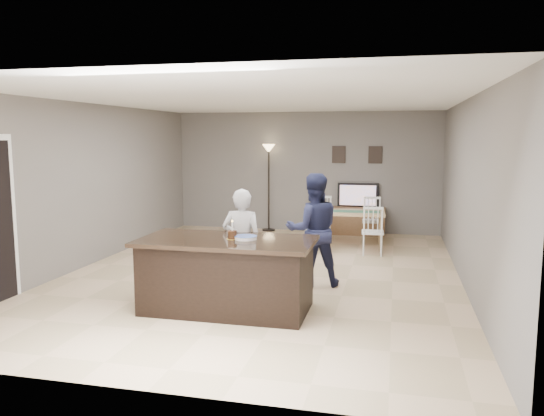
% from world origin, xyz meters
% --- Properties ---
extents(floor, '(8.00, 8.00, 0.00)m').
position_xyz_m(floor, '(0.00, 0.00, 0.00)').
color(floor, tan).
rests_on(floor, ground).
extents(room_shell, '(8.00, 8.00, 8.00)m').
position_xyz_m(room_shell, '(0.00, 0.00, 1.68)').
color(room_shell, slate).
rests_on(room_shell, floor).
extents(kitchen_island, '(2.15, 1.10, 0.90)m').
position_xyz_m(kitchen_island, '(0.00, -1.80, 0.45)').
color(kitchen_island, black).
rests_on(kitchen_island, floor).
extents(tv_console, '(1.20, 0.40, 0.60)m').
position_xyz_m(tv_console, '(1.20, 3.77, 0.30)').
color(tv_console, brown).
rests_on(tv_console, floor).
extents(television, '(0.91, 0.12, 0.53)m').
position_xyz_m(television, '(1.20, 3.84, 0.86)').
color(television, black).
rests_on(television, tv_console).
extents(tv_screen_glow, '(0.78, 0.00, 0.78)m').
position_xyz_m(tv_screen_glow, '(1.20, 3.76, 0.87)').
color(tv_screen_glow, orange).
rests_on(tv_screen_glow, tv_console).
extents(picture_frames, '(1.10, 0.02, 0.38)m').
position_xyz_m(picture_frames, '(1.15, 3.98, 1.75)').
color(picture_frames, black).
rests_on(picture_frames, room_shell).
extents(woman, '(0.55, 0.37, 1.47)m').
position_xyz_m(woman, '(0.04, -1.25, 0.73)').
color(woman, '#B9B8BD').
rests_on(woman, floor).
extents(man, '(0.95, 0.84, 1.63)m').
position_xyz_m(man, '(0.87, -0.45, 0.82)').
color(man, '#1B1E3B').
rests_on(man, floor).
extents(birthday_cake, '(0.15, 0.15, 0.23)m').
position_xyz_m(birthday_cake, '(0.07, -1.78, 0.95)').
color(birthday_cake, gold).
rests_on(birthday_cake, kitchen_island).
extents(plate_stack, '(0.28, 0.28, 0.04)m').
position_xyz_m(plate_stack, '(0.23, -1.77, 0.92)').
color(plate_stack, white).
rests_on(plate_stack, kitchen_island).
extents(dining_table, '(1.53, 1.75, 0.91)m').
position_xyz_m(dining_table, '(1.08, 2.40, 0.58)').
color(dining_table, tan).
rests_on(dining_table, floor).
extents(floor_lamp, '(0.30, 0.30, 1.98)m').
position_xyz_m(floor_lamp, '(-0.81, 3.79, 1.53)').
color(floor_lamp, black).
rests_on(floor_lamp, floor).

